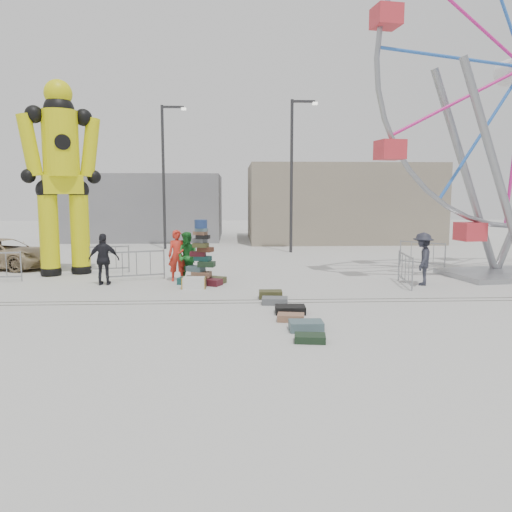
{
  "coord_description": "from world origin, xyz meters",
  "views": [
    {
      "loc": [
        -0.06,
        -13.56,
        3.17
      ],
      "look_at": [
        0.6,
        1.29,
        1.29
      ],
      "focal_mm": 35.0,
      "sensor_mm": 36.0,
      "label": 1
    }
  ],
  "objects_px": {
    "barricade_wheel_front": "(405,270)",
    "pedestrian_red": "(177,256)",
    "pedestrian_grey": "(423,259)",
    "steamer_trunk": "(194,283)",
    "lamp_post_left": "(165,170)",
    "crash_test_dummy": "(62,171)",
    "barricade_dummy_c": "(137,265)",
    "pedestrian_green": "(188,257)",
    "barricade_wheel_back": "(422,254)",
    "parked_suv": "(4,254)",
    "barricade_dummy_b": "(103,259)",
    "pedestrian_black": "(104,259)",
    "suitcase_tower": "(202,266)",
    "lamp_post_right": "(293,168)"
  },
  "relations": [
    {
      "from": "steamer_trunk",
      "to": "barricade_dummy_c",
      "type": "relative_size",
      "value": 0.4
    },
    {
      "from": "crash_test_dummy",
      "to": "barricade_dummy_c",
      "type": "xyz_separation_m",
      "value": [
        3.0,
        -1.44,
        -3.47
      ]
    },
    {
      "from": "lamp_post_right",
      "to": "pedestrian_red",
      "type": "relative_size",
      "value": 4.31
    },
    {
      "from": "barricade_dummy_c",
      "to": "suitcase_tower",
      "type": "bearing_deg",
      "value": -35.66
    },
    {
      "from": "barricade_wheel_back",
      "to": "pedestrian_green",
      "type": "distance_m",
      "value": 10.3
    },
    {
      "from": "barricade_wheel_back",
      "to": "pedestrian_grey",
      "type": "relative_size",
      "value": 1.1
    },
    {
      "from": "lamp_post_right",
      "to": "lamp_post_left",
      "type": "height_order",
      "value": "same"
    },
    {
      "from": "steamer_trunk",
      "to": "lamp_post_left",
      "type": "bearing_deg",
      "value": 103.55
    },
    {
      "from": "lamp_post_left",
      "to": "barricade_dummy_b",
      "type": "distance_m",
      "value": 9.62
    },
    {
      "from": "lamp_post_left",
      "to": "barricade_wheel_front",
      "type": "bearing_deg",
      "value": -50.5
    },
    {
      "from": "pedestrian_grey",
      "to": "steamer_trunk",
      "type": "bearing_deg",
      "value": -64.1
    },
    {
      "from": "barricade_dummy_c",
      "to": "pedestrian_red",
      "type": "relative_size",
      "value": 1.08
    },
    {
      "from": "crash_test_dummy",
      "to": "pedestrian_green",
      "type": "distance_m",
      "value": 6.07
    },
    {
      "from": "lamp_post_right",
      "to": "pedestrian_red",
      "type": "height_order",
      "value": "lamp_post_right"
    },
    {
      "from": "pedestrian_black",
      "to": "parked_suv",
      "type": "xyz_separation_m",
      "value": [
        -5.24,
        4.11,
        -0.27
      ]
    },
    {
      "from": "crash_test_dummy",
      "to": "pedestrian_green",
      "type": "relative_size",
      "value": 4.27
    },
    {
      "from": "steamer_trunk",
      "to": "barricade_dummy_c",
      "type": "distance_m",
      "value": 2.78
    },
    {
      "from": "barricade_wheel_back",
      "to": "parked_suv",
      "type": "distance_m",
      "value": 17.87
    },
    {
      "from": "barricade_dummy_b",
      "to": "pedestrian_grey",
      "type": "bearing_deg",
      "value": -25.72
    },
    {
      "from": "crash_test_dummy",
      "to": "parked_suv",
      "type": "xyz_separation_m",
      "value": [
        -3.17,
        1.78,
        -3.39
      ]
    },
    {
      "from": "lamp_post_right",
      "to": "pedestrian_green",
      "type": "height_order",
      "value": "lamp_post_right"
    },
    {
      "from": "barricade_wheel_front",
      "to": "pedestrian_red",
      "type": "relative_size",
      "value": 1.08
    },
    {
      "from": "pedestrian_green",
      "to": "parked_suv",
      "type": "bearing_deg",
      "value": 178.7
    },
    {
      "from": "lamp_post_left",
      "to": "steamer_trunk",
      "type": "height_order",
      "value": "lamp_post_left"
    },
    {
      "from": "pedestrian_green",
      "to": "lamp_post_left",
      "type": "bearing_deg",
      "value": 123.76
    },
    {
      "from": "barricade_dummy_b",
      "to": "parked_suv",
      "type": "distance_m",
      "value": 4.76
    },
    {
      "from": "barricade_dummy_b",
      "to": "barricade_dummy_c",
      "type": "relative_size",
      "value": 1.0
    },
    {
      "from": "lamp_post_right",
      "to": "pedestrian_red",
      "type": "bearing_deg",
      "value": -121.13
    },
    {
      "from": "steamer_trunk",
      "to": "pedestrian_red",
      "type": "xyz_separation_m",
      "value": [
        -0.7,
        1.43,
        0.74
      ]
    },
    {
      "from": "pedestrian_green",
      "to": "parked_suv",
      "type": "xyz_separation_m",
      "value": [
        -8.07,
        3.51,
        -0.27
      ]
    },
    {
      "from": "steamer_trunk",
      "to": "pedestrian_grey",
      "type": "bearing_deg",
      "value": 3.69
    },
    {
      "from": "barricade_wheel_front",
      "to": "pedestrian_grey",
      "type": "distance_m",
      "value": 0.72
    },
    {
      "from": "suitcase_tower",
      "to": "pedestrian_black",
      "type": "relative_size",
      "value": 1.26
    },
    {
      "from": "barricade_dummy_c",
      "to": "pedestrian_green",
      "type": "bearing_deg",
      "value": -25.26
    },
    {
      "from": "lamp_post_left",
      "to": "pedestrian_red",
      "type": "xyz_separation_m",
      "value": [
        1.8,
        -10.6,
        -3.55
      ]
    },
    {
      "from": "barricade_dummy_c",
      "to": "barricade_wheel_front",
      "type": "relative_size",
      "value": 1.0
    },
    {
      "from": "lamp_post_left",
      "to": "pedestrian_red",
      "type": "height_order",
      "value": "lamp_post_left"
    },
    {
      "from": "lamp_post_left",
      "to": "pedestrian_black",
      "type": "relative_size",
      "value": 4.46
    },
    {
      "from": "pedestrian_black",
      "to": "crash_test_dummy",
      "type": "bearing_deg",
      "value": -49.04
    },
    {
      "from": "suitcase_tower",
      "to": "pedestrian_black",
      "type": "height_order",
      "value": "suitcase_tower"
    },
    {
      "from": "lamp_post_left",
      "to": "pedestrian_grey",
      "type": "distance_m",
      "value": 16.09
    },
    {
      "from": "pedestrian_green",
      "to": "pedestrian_red",
      "type": "bearing_deg",
      "value": -168.9
    },
    {
      "from": "crash_test_dummy",
      "to": "pedestrian_grey",
      "type": "distance_m",
      "value": 13.74
    },
    {
      "from": "pedestrian_black",
      "to": "barricade_wheel_back",
      "type": "bearing_deg",
      "value": -163.93
    },
    {
      "from": "crash_test_dummy",
      "to": "barricade_wheel_back",
      "type": "bearing_deg",
      "value": -19.34
    },
    {
      "from": "barricade_wheel_front",
      "to": "pedestrian_green",
      "type": "bearing_deg",
      "value": 87.61
    },
    {
      "from": "barricade_dummy_c",
      "to": "pedestrian_black",
      "type": "distance_m",
      "value": 1.34
    },
    {
      "from": "barricade_dummy_b",
      "to": "parked_suv",
      "type": "height_order",
      "value": "parked_suv"
    },
    {
      "from": "lamp_post_right",
      "to": "barricade_wheel_back",
      "type": "height_order",
      "value": "lamp_post_right"
    },
    {
      "from": "pedestrian_green",
      "to": "pedestrian_grey",
      "type": "relative_size",
      "value": 0.98
    }
  ]
}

